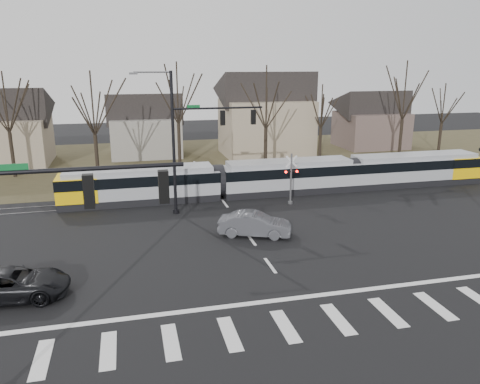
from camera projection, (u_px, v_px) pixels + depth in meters
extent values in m
plane|color=black|center=(282.00, 282.00, 23.68)|extent=(140.00, 140.00, 0.00)
cube|color=#38331E|center=(193.00, 160.00, 53.65)|extent=(140.00, 28.00, 0.01)
cube|color=silver|center=(42.00, 359.00, 17.47)|extent=(0.60, 2.60, 0.01)
cube|color=silver|center=(108.00, 350.00, 18.02)|extent=(0.60, 2.60, 0.01)
cube|color=silver|center=(171.00, 342.00, 18.56)|extent=(0.60, 2.60, 0.01)
cube|color=silver|center=(230.00, 334.00, 19.11)|extent=(0.60, 2.60, 0.01)
cube|color=silver|center=(285.00, 326.00, 19.66)|extent=(0.60, 2.60, 0.01)
cube|color=silver|center=(338.00, 319.00, 20.21)|extent=(0.60, 2.60, 0.01)
cube|color=silver|center=(388.00, 312.00, 20.75)|extent=(0.60, 2.60, 0.01)
cube|color=silver|center=(435.00, 306.00, 21.30)|extent=(0.60, 2.60, 0.01)
cube|color=silver|center=(480.00, 300.00, 21.85)|extent=(0.60, 2.60, 0.01)
cube|color=silver|center=(294.00, 298.00, 21.99)|extent=(28.00, 0.35, 0.01)
cube|color=silver|center=(270.00, 265.00, 25.55)|extent=(0.18, 2.00, 0.01)
cube|color=silver|center=(251.00, 240.00, 29.30)|extent=(0.18, 2.00, 0.01)
cube|color=silver|center=(237.00, 220.00, 33.04)|extent=(0.18, 2.00, 0.01)
cube|color=silver|center=(225.00, 204.00, 36.79)|extent=(0.18, 2.00, 0.01)
cube|color=silver|center=(215.00, 191.00, 40.54)|extent=(0.18, 2.00, 0.01)
cube|color=silver|center=(208.00, 180.00, 44.28)|extent=(0.18, 2.00, 0.01)
cube|color=silver|center=(201.00, 171.00, 48.03)|extent=(0.18, 2.00, 0.01)
cube|color=silver|center=(195.00, 163.00, 51.78)|extent=(0.18, 2.00, 0.01)
cube|color=#59595E|center=(222.00, 200.00, 37.81)|extent=(90.00, 0.12, 0.06)
cube|color=#59595E|center=(219.00, 195.00, 39.13)|extent=(90.00, 0.12, 0.06)
cube|color=gray|center=(140.00, 185.00, 36.83)|extent=(12.41, 2.67, 2.79)
cube|color=black|center=(140.00, 178.00, 36.68)|extent=(12.43, 2.71, 0.81)
cube|color=yellow|center=(78.00, 188.00, 35.74)|extent=(3.05, 2.73, 1.86)
cube|color=gray|center=(289.00, 177.00, 39.66)|extent=(11.45, 2.67, 2.79)
cube|color=black|center=(289.00, 170.00, 39.51)|extent=(11.47, 2.71, 0.81)
cube|color=gray|center=(414.00, 169.00, 42.39)|extent=(12.41, 2.67, 2.79)
cube|color=black|center=(414.00, 163.00, 42.24)|extent=(12.43, 2.71, 0.81)
cube|color=yellow|center=(458.00, 166.00, 43.43)|extent=(3.05, 2.73, 1.86)
imported|color=#4A4B51|center=(255.00, 224.00, 29.82)|extent=(4.77, 5.71, 1.52)
imported|color=black|center=(10.00, 284.00, 21.80)|extent=(2.99, 5.55, 1.47)
cylinder|color=black|center=(75.00, 169.00, 14.04)|extent=(6.50, 0.14, 0.14)
cube|color=#0C5926|center=(12.00, 168.00, 13.60)|extent=(0.90, 0.03, 0.22)
cube|color=black|center=(89.00, 191.00, 14.30)|extent=(0.32, 0.32, 1.05)
sphere|color=#FF0C07|center=(88.00, 181.00, 14.22)|extent=(0.22, 0.22, 0.22)
cube|color=black|center=(164.00, 187.00, 14.82)|extent=(0.32, 0.32, 1.05)
sphere|color=#FF0C07|center=(163.00, 177.00, 14.73)|extent=(0.22, 0.22, 0.22)
cylinder|color=black|center=(174.00, 145.00, 33.12)|extent=(0.22, 0.22, 10.20)
cylinder|color=black|center=(176.00, 211.00, 34.44)|extent=(0.44, 0.44, 0.30)
cylinder|color=black|center=(218.00, 108.00, 33.19)|extent=(6.50, 0.14, 0.14)
cube|color=#0C5926|center=(194.00, 107.00, 32.75)|extent=(0.90, 0.03, 0.22)
cube|color=black|center=(223.00, 118.00, 33.45)|extent=(0.32, 0.32, 1.05)
sphere|color=#FF0C07|center=(223.00, 113.00, 33.37)|extent=(0.22, 0.22, 0.22)
cube|color=black|center=(253.00, 117.00, 33.97)|extent=(0.32, 0.32, 1.05)
sphere|color=#FF0C07|center=(253.00, 112.00, 33.89)|extent=(0.22, 0.22, 0.22)
cube|color=#59595B|center=(133.00, 73.00, 31.24)|extent=(0.55, 0.22, 0.14)
cylinder|color=#59595B|center=(291.00, 179.00, 36.28)|extent=(0.14, 0.14, 4.00)
cylinder|color=#59595B|center=(290.00, 202.00, 36.78)|extent=(0.36, 0.36, 0.20)
cube|color=silver|center=(291.00, 161.00, 35.90)|extent=(0.95, 0.04, 0.95)
cube|color=silver|center=(291.00, 161.00, 35.90)|extent=(0.95, 0.04, 0.95)
cube|color=black|center=(291.00, 171.00, 36.12)|extent=(1.00, 0.10, 0.12)
sphere|color=#FF0C07|center=(286.00, 172.00, 35.94)|extent=(0.18, 0.18, 0.18)
sphere|color=#FF0C07|center=(297.00, 171.00, 36.15)|extent=(0.18, 0.18, 0.18)
cube|color=gray|center=(5.00, 142.00, 50.29)|extent=(9.00, 8.00, 5.00)
cube|color=gray|center=(146.00, 137.00, 55.66)|extent=(8.00, 7.00, 4.50)
cube|color=gray|center=(266.00, 128.00, 55.78)|extent=(10.00, 8.00, 6.50)
cube|color=brown|center=(371.00, 130.00, 61.34)|extent=(8.00, 7.00, 4.50)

